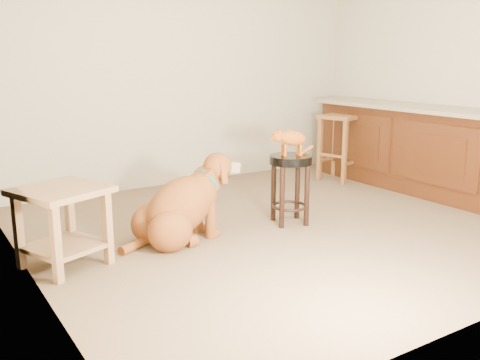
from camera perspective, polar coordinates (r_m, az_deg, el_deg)
floor at (r=4.84m, az=5.81°, el=-4.63°), size 4.50×4.00×0.01m
room_shell at (r=4.62m, az=6.30°, el=15.58°), size 4.54×4.04×2.62m
cabinet_run at (r=6.29m, az=18.23°, el=3.01°), size 0.70×2.56×0.94m
padded_stool at (r=4.75m, az=5.38°, el=0.49°), size 0.40×0.40×0.62m
wood_stool at (r=6.55m, az=10.58°, el=3.57°), size 0.53×0.53×0.79m
side_table at (r=3.96m, az=-18.42°, el=-3.55°), size 0.72×0.72×0.58m
golden_retriever at (r=4.32m, az=-6.35°, el=-3.03°), size 1.16×0.60×0.73m
tabby_kitten at (r=4.68m, az=5.35°, el=4.39°), size 0.43×0.20×0.27m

